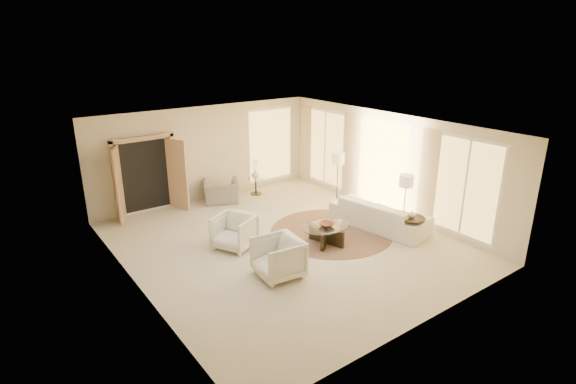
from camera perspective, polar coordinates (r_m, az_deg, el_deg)
room at (r=10.32m, az=-0.48°, el=0.55°), size 7.04×8.04×2.83m
windows_right at (r=12.64m, az=12.08°, el=3.39°), size 0.10×6.40×2.40m
window_back_corner at (r=14.72m, az=-2.20°, el=6.01°), size 1.70×0.10×2.40m
curtains_right at (r=13.21m, az=9.03°, el=4.03°), size 0.06×5.20×2.60m
french_doors at (r=12.89m, az=-17.50°, el=1.90°), size 1.95×0.66×2.16m
area_rug at (r=11.48m, az=5.50°, el=-5.03°), size 3.44×3.44×0.01m
sofa at (r=11.77m, az=11.54°, el=-2.79°), size 1.43×2.67×0.74m
armchair_left at (r=10.53m, az=-6.85°, el=-4.82°), size 1.09×1.12×0.88m
armchair_right at (r=9.24m, az=-1.27°, el=-8.12°), size 0.92×0.97×0.91m
accent_chair at (r=13.45m, az=-8.48°, el=0.52°), size 1.20×1.03×0.89m
coffee_table at (r=10.73m, az=4.90°, el=-5.16°), size 1.56×1.56×0.46m
end_table at (r=11.18m, az=15.33°, el=-4.04°), size 0.65×0.65×0.61m
side_table at (r=14.05m, az=-4.12°, el=0.99°), size 0.46×0.46×0.54m
floor_lamp_near at (r=13.12m, az=6.37°, el=4.01°), size 0.37×0.37×1.52m
floor_lamp_far at (r=11.50m, az=14.76°, el=1.07°), size 0.36×0.36×1.47m
bowl at (r=10.64m, az=4.93°, el=-4.11°), size 0.37×0.37×0.09m
end_vase at (r=11.08m, az=15.45°, el=-2.71°), size 0.18×0.18×0.18m
side_vase at (r=13.95m, az=-4.15°, el=2.30°), size 0.32×0.32×0.25m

